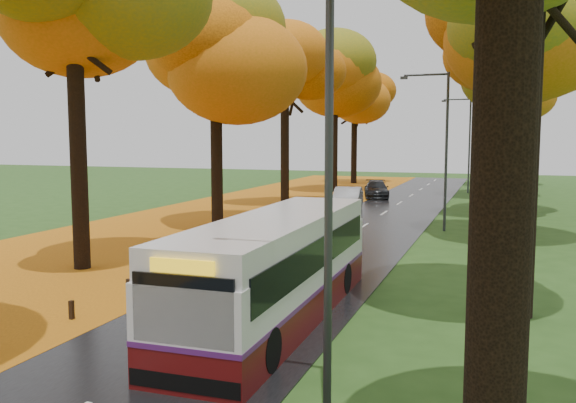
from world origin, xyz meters
The scene contains 13 objects.
road centered at (0.00, 25.00, 0.02)m, with size 6.50×90.00×0.04m, color black.
centre_line centered at (0.00, 25.00, 0.04)m, with size 0.12×90.00×0.01m, color silver.
leaf_verge centered at (-9.00, 25.00, 0.01)m, with size 12.00×90.00×0.02m, color #87430C.
leaf_drift centered at (-3.05, 25.00, 0.04)m, with size 0.90×90.00×0.01m, color orange.
trees_left centered at (-7.18, 27.06, 9.53)m, with size 9.20×74.00×13.88m.
trees_right centered at (7.19, 26.91, 9.69)m, with size 9.30×74.20×13.96m.
streetlamp_near centered at (3.95, 8.00, 4.71)m, with size 2.45×0.18×8.00m.
streetlamp_mid centered at (3.95, 30.00, 4.71)m, with size 2.45×0.18×8.00m.
streetlamp_far centered at (3.95, 52.00, 4.71)m, with size 2.45×0.18×8.00m.
bus centered at (1.44, 12.97, 1.46)m, with size 2.49×10.35×2.72m.
car_white centered at (-2.35, 28.71, 0.80)m, with size 1.78×4.44×1.51m, color white.
car_silver centered at (-2.35, 35.95, 0.81)m, with size 1.63×4.67×1.54m, color #A1A5A9.
car_dark centered at (-2.34, 45.35, 0.69)m, with size 1.83×4.50×1.31m, color black.
Camera 1 is at (6.89, -1.66, 4.83)m, focal length 38.00 mm.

